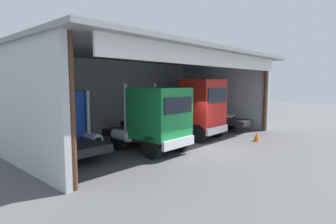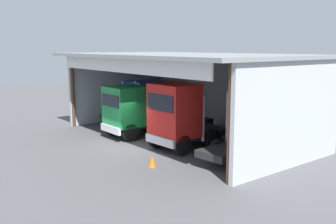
{
  "view_description": "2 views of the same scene",
  "coord_description": "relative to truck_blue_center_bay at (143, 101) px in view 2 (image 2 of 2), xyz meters",
  "views": [
    {
      "loc": [
        -12.1,
        -8.06,
        3.55
      ],
      "look_at": [
        0.0,
        2.93,
        1.82
      ],
      "focal_mm": 29.0,
      "sensor_mm": 36.0,
      "label": 1
    },
    {
      "loc": [
        18.51,
        -11.66,
        5.82
      ],
      "look_at": [
        0.0,
        2.93,
        1.82
      ],
      "focal_mm": 41.06,
      "sensor_mm": 36.0,
      "label": 2
    }
  ],
  "objects": [
    {
      "name": "truck_blue_center_bay",
      "position": [
        0.0,
        0.0,
        0.0
      ],
      "size": [
        2.63,
        4.99,
        3.2
      ],
      "rotation": [
        0.0,
        0.0,
        0.01
      ],
      "color": "#1E47B7",
      "rests_on": "ground"
    },
    {
      "name": "traffic_cone",
      "position": [
        9.65,
        -6.08,
        -1.41
      ],
      "size": [
        0.36,
        0.36,
        0.56
      ],
      "primitive_type": "cone",
      "color": "orange",
      "rests_on": "ground"
    },
    {
      "name": "ground_plane",
      "position": [
        5.88,
        -5.04,
        -1.69
      ],
      "size": [
        80.0,
        80.0,
        0.0
      ],
      "primitive_type": "plane",
      "color": "#4C4C4F",
      "rests_on": "ground"
    },
    {
      "name": "tool_cart",
      "position": [
        5.64,
        1.37,
        -1.19
      ],
      "size": [
        0.9,
        0.6,
        1.0
      ],
      "primitive_type": "cube",
      "color": "black",
      "rests_on": "ground"
    },
    {
      "name": "oil_drum",
      "position": [
        9.87,
        2.48,
        -1.23
      ],
      "size": [
        0.58,
        0.58,
        0.93
      ],
      "primitive_type": "cylinder",
      "color": "#194CB2",
      "rests_on": "ground"
    },
    {
      "name": "truck_red_left_bay",
      "position": [
        7.87,
        -2.92,
        0.25
      ],
      "size": [
        2.78,
        5.02,
        3.8
      ],
      "rotation": [
        0.0,
        0.0,
        3.18
      ],
      "color": "red",
      "rests_on": "ground"
    },
    {
      "name": "truck_white_right_bay",
      "position": [
        11.63,
        -0.85,
        0.18
      ],
      "size": [
        2.73,
        5.33,
        3.65
      ],
      "rotation": [
        0.0,
        0.0,
        0.07
      ],
      "color": "white",
      "rests_on": "ground"
    },
    {
      "name": "truck_green_yard_outside",
      "position": [
        3.54,
        -3.3,
        0.07
      ],
      "size": [
        2.52,
        5.17,
        3.54
      ],
      "rotation": [
        0.0,
        0.0,
        3.14
      ],
      "color": "#197F3D",
      "rests_on": "ground"
    },
    {
      "name": "workshop_shed",
      "position": [
        5.88,
        -0.07,
        2.09
      ],
      "size": [
        16.56,
        9.49,
        5.41
      ],
      "color": "#ADB2B7",
      "rests_on": "ground"
    }
  ]
}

